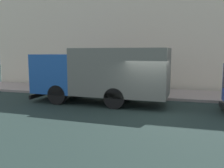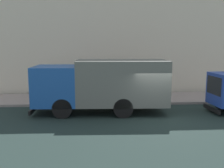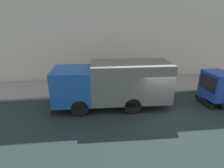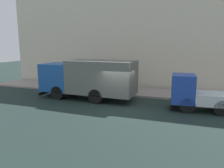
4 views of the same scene
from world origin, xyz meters
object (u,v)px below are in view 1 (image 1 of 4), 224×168
Objects in this scene: pedestrian_walking at (130,77)px; traffic_cone_orange at (62,87)px; street_sign_post at (101,71)px; large_utility_truck at (101,73)px.

traffic_cone_orange is at bearing 89.85° from pedestrian_walking.
large_utility_truck is at bearing -160.39° from street_sign_post.
pedestrian_walking is 2.97m from street_sign_post.
pedestrian_walking reaches higher than traffic_cone_orange.
street_sign_post is at bearing 21.48° from large_utility_truck.
traffic_cone_orange is (2.33, 3.76, -1.30)m from large_utility_truck.
pedestrian_walking is at bearing -63.27° from traffic_cone_orange.
street_sign_post is at bearing -94.53° from traffic_cone_orange.
large_utility_truck reaches higher than pedestrian_walking.
street_sign_post reaches higher than pedestrian_walking.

